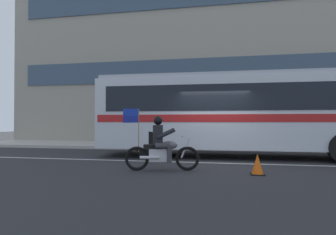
% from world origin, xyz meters
% --- Properties ---
extents(ground_plane, '(60.00, 60.00, 0.00)m').
position_xyz_m(ground_plane, '(0.00, 0.00, 0.00)').
color(ground_plane, '#2B2B2D').
extents(sidewalk_curb, '(28.00, 3.80, 0.15)m').
position_xyz_m(sidewalk_curb, '(0.00, 5.10, 0.07)').
color(sidewalk_curb, '#B7B2A8').
rests_on(sidewalk_curb, ground_plane).
extents(lane_center_stripe, '(26.60, 0.14, 0.01)m').
position_xyz_m(lane_center_stripe, '(0.00, -0.60, 0.00)').
color(lane_center_stripe, silver).
rests_on(lane_center_stripe, ground_plane).
extents(office_building_facade, '(28.00, 0.89, 13.11)m').
position_xyz_m(office_building_facade, '(0.00, 7.39, 6.56)').
color(office_building_facade, gray).
rests_on(office_building_facade, ground_plane).
extents(transit_bus, '(11.46, 2.74, 3.22)m').
position_xyz_m(transit_bus, '(1.13, 1.19, 1.88)').
color(transit_bus, silver).
rests_on(transit_bus, ground_plane).
extents(motorcycle_with_rider, '(2.16, 0.75, 1.78)m').
position_xyz_m(motorcycle_with_rider, '(-1.45, -2.41, 0.67)').
color(motorcycle_with_rider, black).
rests_on(motorcycle_with_rider, ground_plane).
extents(fire_hydrant, '(0.22, 0.30, 0.75)m').
position_xyz_m(fire_hydrant, '(-0.20, 3.96, 0.52)').
color(fire_hydrant, gold).
rests_on(fire_hydrant, sidewalk_curb).
extents(traffic_cone, '(0.36, 0.36, 0.55)m').
position_xyz_m(traffic_cone, '(1.19, -2.56, 0.26)').
color(traffic_cone, '#EA590F').
rests_on(traffic_cone, ground_plane).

